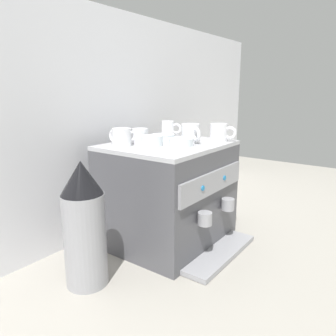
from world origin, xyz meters
name	(u,v)px	position (x,y,z in m)	size (l,w,h in m)	color
ground_plane	(168,239)	(0.00, 0.00, 0.00)	(4.00, 4.00, 0.00)	#9E998E
tiled_backsplash_wall	(114,123)	(0.00, 0.32, 0.52)	(2.80, 0.03, 1.04)	silver
espresso_machine	(169,193)	(0.00, 0.00, 0.22)	(0.52, 0.55, 0.45)	#4C4C51
ceramic_cup_0	(139,136)	(-0.07, 0.11, 0.48)	(0.10, 0.07, 0.06)	white
ceramic_cup_1	(191,133)	(0.08, -0.07, 0.49)	(0.09, 0.11, 0.08)	white
ceramic_cup_2	(121,137)	(-0.17, 0.11, 0.49)	(0.08, 0.12, 0.07)	white
ceramic_cup_3	(220,132)	(0.19, -0.15, 0.49)	(0.08, 0.12, 0.08)	white
ceramic_cup_4	(169,128)	(0.20, 0.14, 0.49)	(0.06, 0.10, 0.07)	white
ceramic_bowl_0	(163,138)	(0.03, 0.05, 0.47)	(0.11, 0.11, 0.03)	silver
ceramic_bowl_1	(152,141)	(-0.09, 0.01, 0.47)	(0.09, 0.09, 0.04)	silver
ceramic_bowl_2	(181,142)	(-0.02, -0.08, 0.47)	(0.10, 0.10, 0.03)	silver
coffee_grinder	(84,225)	(-0.45, 0.03, 0.22)	(0.15, 0.15, 0.45)	#939399
milk_pitcher	(217,201)	(0.40, -0.04, 0.08)	(0.08, 0.08, 0.16)	#B7B7BC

